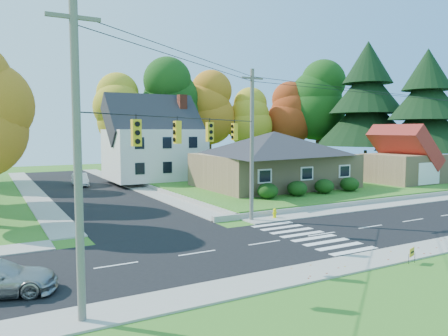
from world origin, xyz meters
The scene contains 22 objects.
ground centered at (0.00, 0.00, 0.00)m, with size 120.00×120.00×0.00m, color #3D7923.
road_main centered at (0.00, 0.00, 0.01)m, with size 90.00×8.00×0.02m, color black.
road_cross centered at (-8.00, 26.00, 0.01)m, with size 8.00×44.00×0.02m, color black.
sidewalk_north centered at (0.00, 5.00, 0.04)m, with size 90.00×2.00×0.08m, color #9C9A90.
sidewalk_south centered at (0.00, -5.00, 0.04)m, with size 90.00×2.00×0.08m, color #9C9A90.
lawn centered at (13.00, 21.00, 0.25)m, with size 30.00×30.00×0.50m, color #3D7923.
ranch_house centered at (8.00, 16.00, 3.27)m, with size 14.60×10.60×5.40m.
colonial_house centered at (0.04, 28.00, 4.58)m, with size 10.40×8.40×9.60m.
garage centered at (22.00, 11.99, 2.84)m, with size 7.30×6.30×4.60m.
hedge_row centered at (7.50, 9.80, 1.14)m, with size 10.70×1.70×1.27m.
traffic_infrastructure centered at (-0.15, 1.35, 5.15)m, with size 38.10×10.66×10.00m.
tree_lot_0 centered at (-2.00, 34.00, 8.31)m, with size 6.72×6.72×12.51m.
tree_lot_1 centered at (4.00, 33.00, 9.61)m, with size 7.84×7.84×14.60m.
tree_lot_2 centered at (10.00, 34.00, 8.96)m, with size 7.28×7.28×13.56m.
tree_lot_3 centered at (16.00, 33.00, 7.65)m, with size 6.16×6.16×11.47m.
tree_lot_4 centered at (22.00, 32.00, 8.31)m, with size 6.72×6.72×12.51m.
tree_lot_5 centered at (26.00, 30.00, 10.27)m, with size 8.40×8.40×15.64m.
conifer_east_a centered at (27.00, 22.00, 9.39)m, with size 12.80×12.80×16.96m.
conifer_east_b centered at (28.00, 14.00, 8.28)m, with size 11.20×11.20×14.84m.
white_car centered at (-7.92, 29.43, 0.69)m, with size 1.43×4.10×1.35m, color white.
fire_hydrant centered at (0.26, 5.02, 0.34)m, with size 0.41×0.32×0.71m.
yard_sign centered at (-0.16, -6.20, 0.51)m, with size 0.55×0.22×0.71m.
Camera 1 is at (-17.04, -18.99, 6.06)m, focal length 35.00 mm.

